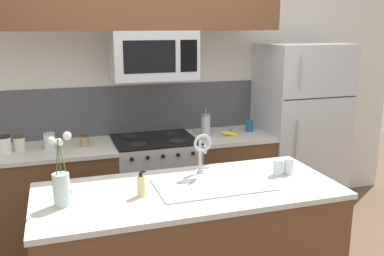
{
  "coord_description": "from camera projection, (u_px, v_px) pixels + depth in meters",
  "views": [
    {
      "loc": [
        -0.85,
        -2.87,
        1.96
      ],
      "look_at": [
        0.16,
        0.27,
        1.16
      ],
      "focal_mm": 40.0,
      "sensor_mm": 36.0,
      "label": 1
    }
  ],
  "objects": [
    {
      "name": "storage_jar_short",
      "position": [
        49.0,
        141.0,
        3.69
      ],
      "size": [
        0.1,
        0.1,
        0.14
      ],
      "color": "silver",
      "rests_on": "back_counter_left"
    },
    {
      "name": "splash_band",
      "position": [
        147.0,
        109.0,
        4.24
      ],
      "size": [
        3.53,
        0.01,
        0.48
      ],
      "primitive_type": "cube",
      "color": "#4C4C51",
      "rests_on": "rear_partition"
    },
    {
      "name": "microwave",
      "position": [
        153.0,
        55.0,
        3.79
      ],
      "size": [
        0.74,
        0.4,
        0.43
      ],
      "color": "#B7BABF"
    },
    {
      "name": "sink_faucet",
      "position": [
        202.0,
        148.0,
        3.02
      ],
      "size": [
        0.14,
        0.14,
        0.31
      ],
      "color": "#B7BABF",
      "rests_on": "island_counter"
    },
    {
      "name": "coffee_tin",
      "position": [
        249.0,
        126.0,
        4.32
      ],
      "size": [
        0.08,
        0.08,
        0.11
      ],
      "primitive_type": "cylinder",
      "color": "#1E5184",
      "rests_on": "back_counter_right"
    },
    {
      "name": "stove_range",
      "position": [
        155.0,
        185.0,
        4.1
      ],
      "size": [
        0.76,
        0.64,
        0.93
      ],
      "color": "#B7BABF",
      "rests_on": "ground"
    },
    {
      "name": "island_counter",
      "position": [
        189.0,
        250.0,
        2.93
      ],
      "size": [
        2.0,
        0.85,
        0.91
      ],
      "color": "brown",
      "rests_on": "ground"
    },
    {
      "name": "rear_partition",
      "position": [
        174.0,
        91.0,
        4.34
      ],
      "size": [
        5.2,
        0.1,
        2.6
      ],
      "primitive_type": "cube",
      "color": "silver",
      "rests_on": "ground"
    },
    {
      "name": "flower_vase",
      "position": [
        61.0,
        186.0,
        2.52
      ],
      "size": [
        0.14,
        0.1,
        0.44
      ],
      "color": "silver",
      "rests_on": "island_counter"
    },
    {
      "name": "refrigerator",
      "position": [
        298.0,
        130.0,
        4.48
      ],
      "size": [
        0.82,
        0.74,
        1.78
      ],
      "color": "#B7BABF",
      "rests_on": "ground"
    },
    {
      "name": "storage_jar_squat",
      "position": [
        85.0,
        141.0,
        3.78
      ],
      "size": [
        0.08,
        0.08,
        0.1
      ],
      "color": "#997F5B",
      "rests_on": "back_counter_left"
    },
    {
      "name": "storage_jar_medium",
      "position": [
        19.0,
        143.0,
        3.64
      ],
      "size": [
        0.09,
        0.09,
        0.13
      ],
      "color": "silver",
      "rests_on": "back_counter_left"
    },
    {
      "name": "banana_bunch",
      "position": [
        230.0,
        133.0,
        4.15
      ],
      "size": [
        0.19,
        0.12,
        0.08
      ],
      "color": "yellow",
      "rests_on": "back_counter_right"
    },
    {
      "name": "dish_soap_bottle",
      "position": [
        141.0,
        186.0,
        2.68
      ],
      "size": [
        0.06,
        0.05,
        0.16
      ],
      "color": "#DBCC75",
      "rests_on": "island_counter"
    },
    {
      "name": "back_counter_left",
      "position": [
        59.0,
        197.0,
        3.83
      ],
      "size": [
        1.04,
        0.65,
        0.91
      ],
      "color": "brown",
      "rests_on": "ground"
    },
    {
      "name": "storage_jar_tall",
      "position": [
        4.0,
        145.0,
        3.56
      ],
      "size": [
        0.11,
        0.11,
        0.15
      ],
      "color": "silver",
      "rests_on": "back_counter_left"
    },
    {
      "name": "kitchen_sink",
      "position": [
        212.0,
        195.0,
        2.89
      ],
      "size": [
        0.76,
        0.44,
        0.16
      ],
      "color": "#ADAFB5",
      "rests_on": "island_counter"
    },
    {
      "name": "back_counter_right",
      "position": [
        228.0,
        177.0,
        4.33
      ],
      "size": [
        0.78,
        0.65,
        0.91
      ],
      "color": "brown",
      "rests_on": "ground"
    },
    {
      "name": "spare_glass",
      "position": [
        288.0,
        166.0,
        3.08
      ],
      "size": [
        0.07,
        0.07,
        0.11
      ],
      "color": "silver",
      "rests_on": "island_counter"
    },
    {
      "name": "drinking_glass",
      "position": [
        278.0,
        167.0,
        3.06
      ],
      "size": [
        0.07,
        0.07,
        0.11
      ],
      "color": "silver",
      "rests_on": "island_counter"
    },
    {
      "name": "french_press",
      "position": [
        206.0,
        125.0,
        4.18
      ],
      "size": [
        0.09,
        0.09,
        0.27
      ],
      "color": "silver",
      "rests_on": "back_counter_right"
    }
  ]
}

